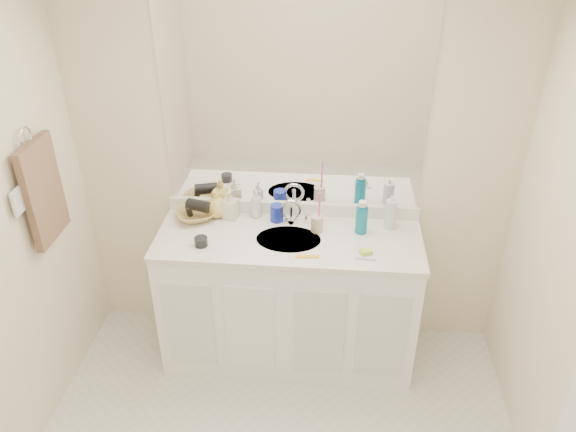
# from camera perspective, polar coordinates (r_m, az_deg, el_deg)

# --- Properties ---
(wall_back) EXTENTS (2.60, 0.02, 2.40)m
(wall_back) POSITION_cam_1_polar(r_m,az_deg,el_deg) (3.28, 0.51, 5.16)
(wall_back) COLOR #F7E6C1
(wall_back) RESTS_ON floor
(vanity_cabinet) EXTENTS (1.50, 0.55, 0.85)m
(vanity_cabinet) POSITION_cam_1_polar(r_m,az_deg,el_deg) (3.47, 0.07, -8.46)
(vanity_cabinet) COLOR white
(vanity_cabinet) RESTS_ON floor
(countertop) EXTENTS (1.52, 0.57, 0.03)m
(countertop) POSITION_cam_1_polar(r_m,az_deg,el_deg) (3.21, 0.08, -2.38)
(countertop) COLOR white
(countertop) RESTS_ON vanity_cabinet
(backsplash) EXTENTS (1.52, 0.03, 0.08)m
(backsplash) POSITION_cam_1_polar(r_m,az_deg,el_deg) (3.40, 0.47, 0.80)
(backsplash) COLOR white
(backsplash) RESTS_ON countertop
(sink_basin) EXTENTS (0.37, 0.37, 0.02)m
(sink_basin) POSITION_cam_1_polar(r_m,az_deg,el_deg) (3.19, 0.05, -2.53)
(sink_basin) COLOR #B9B8A2
(sink_basin) RESTS_ON countertop
(faucet) EXTENTS (0.02, 0.02, 0.11)m
(faucet) POSITION_cam_1_polar(r_m,az_deg,el_deg) (3.31, 0.32, 0.15)
(faucet) COLOR silver
(faucet) RESTS_ON countertop
(mirror) EXTENTS (1.48, 0.01, 1.20)m
(mirror) POSITION_cam_1_polar(r_m,az_deg,el_deg) (3.14, 0.53, 11.04)
(mirror) COLOR white
(mirror) RESTS_ON wall_back
(blue_mug) EXTENTS (0.09, 0.09, 0.11)m
(blue_mug) POSITION_cam_1_polar(r_m,az_deg,el_deg) (3.33, -1.14, 0.31)
(blue_mug) COLOR #1729A3
(blue_mug) RESTS_ON countertop
(tan_cup) EXTENTS (0.08, 0.08, 0.10)m
(tan_cup) POSITION_cam_1_polar(r_m,az_deg,el_deg) (3.24, 2.97, -0.77)
(tan_cup) COLOR #D0AF92
(tan_cup) RESTS_ON countertop
(toothbrush) EXTENTS (0.02, 0.04, 0.21)m
(toothbrush) POSITION_cam_1_polar(r_m,az_deg,el_deg) (3.18, 3.20, 0.78)
(toothbrush) COLOR #FF43AF
(toothbrush) RESTS_ON tan_cup
(mouthwash_bottle) EXTENTS (0.08, 0.08, 0.16)m
(mouthwash_bottle) POSITION_cam_1_polar(r_m,az_deg,el_deg) (3.23, 7.47, -0.39)
(mouthwash_bottle) COLOR #0B6D89
(mouthwash_bottle) RESTS_ON countertop
(clear_pump_bottle) EXTENTS (0.08, 0.08, 0.18)m
(clear_pump_bottle) POSITION_cam_1_polar(r_m,az_deg,el_deg) (3.30, 10.38, 0.18)
(clear_pump_bottle) COLOR silver
(clear_pump_bottle) RESTS_ON countertop
(soap_dish) EXTENTS (0.12, 0.10, 0.01)m
(soap_dish) POSITION_cam_1_polar(r_m,az_deg,el_deg) (3.07, 7.89, -3.90)
(soap_dish) COLOR silver
(soap_dish) RESTS_ON countertop
(green_soap) EXTENTS (0.08, 0.07, 0.02)m
(green_soap) POSITION_cam_1_polar(r_m,az_deg,el_deg) (3.06, 7.92, -3.62)
(green_soap) COLOR #B6DF36
(green_soap) RESTS_ON soap_dish
(orange_comb) EXTENTS (0.13, 0.04, 0.01)m
(orange_comb) POSITION_cam_1_polar(r_m,az_deg,el_deg) (3.04, 1.96, -4.14)
(orange_comb) COLOR #F8AA1A
(orange_comb) RESTS_ON countertop
(dark_jar) EXTENTS (0.09, 0.09, 0.05)m
(dark_jar) POSITION_cam_1_polar(r_m,az_deg,el_deg) (3.15, -8.83, -2.58)
(dark_jar) COLOR black
(dark_jar) RESTS_ON countertop
(soap_bottle_white) EXTENTS (0.09, 0.09, 0.18)m
(soap_bottle_white) POSITION_cam_1_polar(r_m,az_deg,el_deg) (3.36, -3.28, 1.30)
(soap_bottle_white) COLOR silver
(soap_bottle_white) RESTS_ON countertop
(soap_bottle_cream) EXTENTS (0.10, 0.10, 0.18)m
(soap_bottle_cream) POSITION_cam_1_polar(r_m,az_deg,el_deg) (3.35, -5.89, 1.17)
(soap_bottle_cream) COLOR beige
(soap_bottle_cream) RESTS_ON countertop
(soap_bottle_yellow) EXTENTS (0.14, 0.14, 0.17)m
(soap_bottle_yellow) POSITION_cam_1_polar(r_m,az_deg,el_deg) (3.39, -7.27, 1.30)
(soap_bottle_yellow) COLOR #DCBE55
(soap_bottle_yellow) RESTS_ON countertop
(wicker_basket) EXTENTS (0.31, 0.31, 0.06)m
(wicker_basket) POSITION_cam_1_polar(r_m,az_deg,el_deg) (3.41, -9.33, 0.18)
(wicker_basket) COLOR #AB8845
(wicker_basket) RESTS_ON countertop
(hair_dryer) EXTENTS (0.15, 0.11, 0.07)m
(hair_dryer) POSITION_cam_1_polar(r_m,az_deg,el_deg) (3.37, -9.09, 1.06)
(hair_dryer) COLOR black
(hair_dryer) RESTS_ON wicker_basket
(towel_ring) EXTENTS (0.01, 0.11, 0.11)m
(towel_ring) POSITION_cam_1_polar(r_m,az_deg,el_deg) (3.05, -25.11, 7.25)
(towel_ring) COLOR silver
(towel_ring) RESTS_ON wall_left
(hand_towel) EXTENTS (0.04, 0.32, 0.55)m
(hand_towel) POSITION_cam_1_polar(r_m,az_deg,el_deg) (3.16, -23.60, 2.30)
(hand_towel) COLOR brown
(hand_towel) RESTS_ON towel_ring
(switch_plate) EXTENTS (0.01, 0.08, 0.13)m
(switch_plate) POSITION_cam_1_polar(r_m,az_deg,el_deg) (2.99, -25.80, 1.30)
(switch_plate) COLOR silver
(switch_plate) RESTS_ON wall_left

